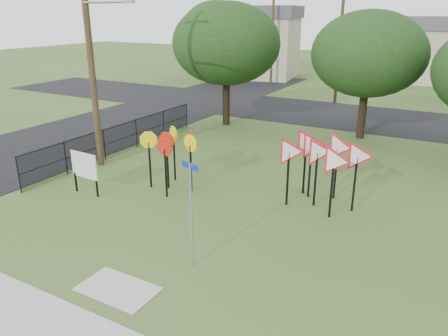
# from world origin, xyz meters

# --- Properties ---
(ground) EXTENTS (140.00, 140.00, 0.00)m
(ground) POSITION_xyz_m (0.00, 0.00, 0.00)
(ground) COLOR #37551F
(sidewalk) EXTENTS (30.00, 1.60, 0.02)m
(sidewalk) POSITION_xyz_m (0.00, -4.20, 0.01)
(sidewalk) COLOR #9F9F96
(sidewalk) RESTS_ON ground
(street_left) EXTENTS (8.00, 50.00, 0.02)m
(street_left) POSITION_xyz_m (-12.00, 10.00, 0.01)
(street_left) COLOR black
(street_left) RESTS_ON ground
(street_far) EXTENTS (60.00, 8.00, 0.02)m
(street_far) POSITION_xyz_m (0.00, 20.00, 0.01)
(street_far) COLOR black
(street_far) RESTS_ON ground
(curb_pad) EXTENTS (2.00, 1.20, 0.02)m
(curb_pad) POSITION_xyz_m (0.00, -2.40, 0.01)
(curb_pad) COLOR #9F9F96
(curb_pad) RESTS_ON ground
(street_name_sign) EXTENTS (0.60, 0.19, 3.01)m
(street_name_sign) POSITION_xyz_m (1.03, -0.52, 1.73)
(street_name_sign) COLOR #95999D
(street_name_sign) RESTS_ON ground
(stop_sign_cluster) EXTENTS (2.34, 1.85, 2.33)m
(stop_sign_cluster) POSITION_xyz_m (-2.69, 3.80, 1.74)
(stop_sign_cluster) COLOR black
(stop_sign_cluster) RESTS_ON ground
(yield_sign_cluster) EXTENTS (3.27, 1.89, 2.62)m
(yield_sign_cluster) POSITION_xyz_m (2.75, 5.22, 1.92)
(yield_sign_cluster) COLOR black
(yield_sign_cluster) RESTS_ON ground
(info_board) EXTENTS (1.34, 0.11, 1.67)m
(info_board) POSITION_xyz_m (-5.30, 1.70, 1.11)
(info_board) COLOR black
(info_board) RESTS_ON ground
(utility_pole_main) EXTENTS (3.55, 0.33, 10.00)m
(utility_pole_main) POSITION_xyz_m (-7.24, 4.50, 5.21)
(utility_pole_main) COLOR #4A3922
(utility_pole_main) RESTS_ON ground
(far_pole_a) EXTENTS (1.40, 0.24, 9.00)m
(far_pole_a) POSITION_xyz_m (-2.00, 24.00, 4.60)
(far_pole_a) COLOR #4A3922
(far_pole_a) RESTS_ON ground
(far_pole_c) EXTENTS (1.40, 0.24, 9.00)m
(far_pole_c) POSITION_xyz_m (-10.00, 30.00, 4.60)
(far_pole_c) COLOR #4A3922
(far_pole_c) RESTS_ON ground
(fence_run) EXTENTS (0.05, 11.55, 1.50)m
(fence_run) POSITION_xyz_m (-7.60, 6.25, 0.78)
(fence_run) COLOR black
(fence_run) RESTS_ON ground
(house_left) EXTENTS (10.58, 8.88, 7.20)m
(house_left) POSITION_xyz_m (-14.00, 34.00, 3.65)
(house_left) COLOR #B4B091
(house_left) RESTS_ON ground
(house_mid) EXTENTS (8.40, 8.40, 6.20)m
(house_mid) POSITION_xyz_m (4.00, 40.00, 3.15)
(house_mid) COLOR #B4B091
(house_mid) RESTS_ON ground
(tree_near_left) EXTENTS (6.40, 6.40, 7.27)m
(tree_near_left) POSITION_xyz_m (-6.00, 14.00, 4.86)
(tree_near_left) COLOR black
(tree_near_left) RESTS_ON ground
(tree_near_mid) EXTENTS (6.00, 6.00, 6.80)m
(tree_near_mid) POSITION_xyz_m (2.00, 15.00, 4.54)
(tree_near_mid) COLOR black
(tree_near_mid) RESTS_ON ground
(tree_far_left) EXTENTS (6.80, 6.80, 7.73)m
(tree_far_left) POSITION_xyz_m (-16.00, 30.00, 5.17)
(tree_far_left) COLOR black
(tree_far_left) RESTS_ON ground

